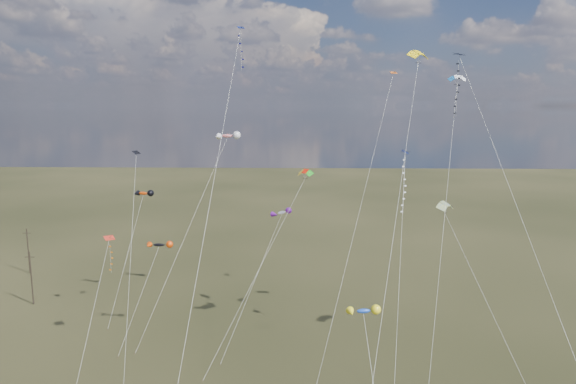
{
  "coord_description": "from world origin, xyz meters",
  "views": [
    {
      "loc": [
        1.74,
        -40.82,
        28.87
      ],
      "look_at": [
        0.0,
        18.0,
        19.0
      ],
      "focal_mm": 32.0,
      "sensor_mm": 36.0,
      "label": 1
    }
  ],
  "objects_px": {
    "utility_pole_near": "(31,278)",
    "novelty_black_orange": "(159,245)",
    "parafoil_yellow": "(418,55)",
    "utility_pole_far": "(28,251)",
    "diamond_black_high": "(465,102)"
  },
  "relations": [
    {
      "from": "utility_pole_far",
      "to": "parafoil_yellow",
      "type": "bearing_deg",
      "value": -28.2
    },
    {
      "from": "utility_pole_near",
      "to": "utility_pole_far",
      "type": "height_order",
      "value": "same"
    },
    {
      "from": "utility_pole_near",
      "to": "diamond_black_high",
      "type": "relative_size",
      "value": 0.23
    },
    {
      "from": "parafoil_yellow",
      "to": "novelty_black_orange",
      "type": "bearing_deg",
      "value": 164.79
    },
    {
      "from": "utility_pole_near",
      "to": "diamond_black_high",
      "type": "bearing_deg",
      "value": -16.39
    },
    {
      "from": "utility_pole_near",
      "to": "novelty_black_orange",
      "type": "height_order",
      "value": "novelty_black_orange"
    },
    {
      "from": "parafoil_yellow",
      "to": "novelty_black_orange",
      "type": "xyz_separation_m",
      "value": [
        -29.28,
        7.96,
        -22.08
      ]
    },
    {
      "from": "utility_pole_far",
      "to": "novelty_black_orange",
      "type": "distance_m",
      "value": 38.98
    },
    {
      "from": "parafoil_yellow",
      "to": "utility_pole_far",
      "type": "bearing_deg",
      "value": 151.8
    },
    {
      "from": "utility_pole_near",
      "to": "parafoil_yellow",
      "type": "distance_m",
      "value": 61.85
    },
    {
      "from": "utility_pole_near",
      "to": "parafoil_yellow",
      "type": "bearing_deg",
      "value": -19.11
    },
    {
      "from": "utility_pole_near",
      "to": "novelty_black_orange",
      "type": "bearing_deg",
      "value": -24.04
    },
    {
      "from": "utility_pole_near",
      "to": "utility_pole_far",
      "type": "bearing_deg",
      "value": 119.74
    },
    {
      "from": "utility_pole_near",
      "to": "novelty_black_orange",
      "type": "relative_size",
      "value": 0.65
    },
    {
      "from": "diamond_black_high",
      "to": "novelty_black_orange",
      "type": "relative_size",
      "value": 2.78
    }
  ]
}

